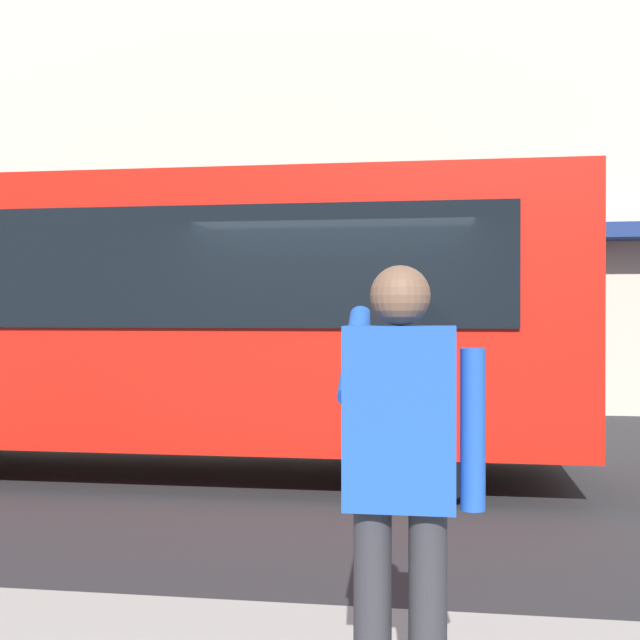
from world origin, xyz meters
name	(u,v)px	position (x,y,z in m)	size (l,w,h in m)	color
ground_plane	(339,490)	(0.00, 0.00, 0.00)	(60.00, 60.00, 0.00)	#2B2B2D
building_facade_far	(389,69)	(-0.02, -6.80, 5.99)	(28.00, 1.55, 12.00)	beige
red_bus	(143,313)	(2.20, -0.66, 1.68)	(9.05, 2.54, 3.08)	red
pedestrian_photographer	(401,460)	(-0.84, 4.76, 1.14)	(0.53, 0.52, 1.70)	#2D2D33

